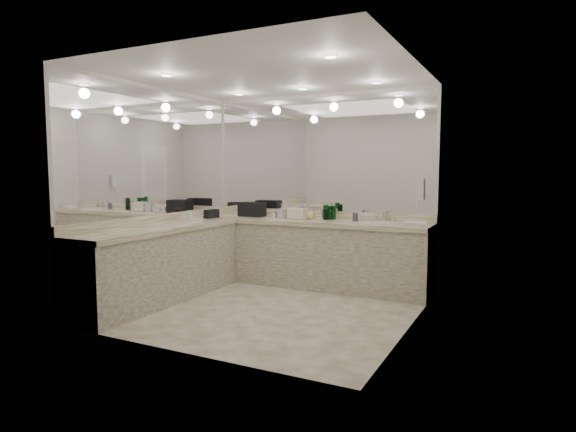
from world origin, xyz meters
The scene contains 37 objects.
floor centered at (0.00, 0.00, 0.00)m, with size 3.20×3.20×0.00m, color beige.
ceiling centered at (0.00, 0.00, 2.60)m, with size 3.20×3.20×0.00m, color white.
wall_back centered at (0.00, 1.50, 1.30)m, with size 3.20×0.02×2.60m, color beige.
wall_left centered at (-1.60, 0.00, 1.30)m, with size 0.02×3.00×2.60m, color beige.
wall_right centered at (1.60, 0.00, 1.30)m, with size 0.02×3.00×2.60m, color beige.
vanity_back_base centered at (0.00, 1.20, 0.42)m, with size 3.20×0.60×0.84m, color beige.
vanity_back_top centered at (0.00, 1.19, 0.87)m, with size 3.20×0.64×0.06m, color #F4EACE.
vanity_left_base centered at (-1.30, -0.30, 0.42)m, with size 0.60×2.40×0.84m, color beige.
vanity_left_top centered at (-1.29, -0.30, 0.87)m, with size 0.64×2.42×0.06m, color #F4EACE.
backsplash_back centered at (0.00, 1.48, 0.95)m, with size 3.20×0.04×0.10m, color #F4EACE.
backsplash_left centered at (-1.58, 0.00, 0.95)m, with size 0.04×3.00×0.10m, color #F4EACE.
mirror_back centered at (0.00, 1.49, 1.77)m, with size 3.12×0.01×1.55m, color white.
mirror_left centered at (-1.59, 0.00, 1.77)m, with size 0.01×2.92×1.55m, color white.
sink centered at (0.95, 1.20, 0.90)m, with size 0.44×0.44×0.03m, color white.
faucet centered at (0.95, 1.41, 0.97)m, with size 0.24×0.16×0.14m, color silver.
wall_phone centered at (1.56, 0.70, 1.35)m, with size 0.06×0.10×0.24m, color white.
door centered at (1.59, -0.50, 1.05)m, with size 0.02×0.82×2.10m, color white.
black_toiletry_bag centered at (-0.93, 1.24, 1.00)m, with size 0.35×0.22×0.20m, color black.
black_bag_spill centered at (-1.30, 0.77, 0.96)m, with size 0.10×0.22×0.12m, color black.
cream_cosmetic_case centered at (-0.18, 1.18, 0.97)m, with size 0.24×0.15×0.14m, color beige.
hand_towel centered at (1.42, 1.11, 0.92)m, with size 0.24×0.16×0.04m, color white.
lotion_left centered at (-1.30, 0.29, 0.97)m, with size 0.06×0.06×0.14m, color white.
soap_bottle_a centered at (-0.79, 1.23, 1.00)m, with size 0.07×0.07×0.19m, color silver.
soap_bottle_b centered at (-0.40, 1.15, 1.00)m, with size 0.09×0.09×0.20m, color #BAB1CA.
soap_bottle_c centered at (-0.03, 1.25, 0.97)m, with size 0.11×0.11×0.15m, color #F6D188.
green_bottle_0 centered at (0.26, 1.36, 0.99)m, with size 0.07×0.07×0.19m, color #0F561F.
green_bottle_1 centered at (0.19, 1.27, 1.00)m, with size 0.07×0.07×0.20m, color #0F561F.
green_bottle_2 centered at (0.24, 1.32, 0.99)m, with size 0.07×0.07×0.18m, color #0F561F.
amenity_bottle_0 centered at (0.64, 1.32, 0.97)m, with size 0.05×0.05×0.13m, color silver.
amenity_bottle_1 centered at (-0.41, 1.18, 0.95)m, with size 0.06×0.06×0.10m, color silver.
amenity_bottle_2 centered at (0.60, 1.28, 0.95)m, with size 0.07×0.07×0.11m, color #3F3F4C.
amenity_bottle_3 centered at (-0.01, 1.32, 0.95)m, with size 0.04×0.04×0.09m, color #F2D84C.
amenity_bottle_4 centered at (-0.24, 1.20, 0.95)m, with size 0.04×0.04×0.11m, color #F2D84C.
amenity_bottle_5 centered at (0.14, 1.34, 0.97)m, with size 0.06×0.06×0.13m, color #3F3F4C.
amenity_bottle_6 centered at (0.20, 1.34, 0.96)m, with size 0.05×0.05×0.13m, color white.
amenity_bottle_7 centered at (-0.56, 1.20, 0.93)m, with size 0.05×0.05×0.07m, color silver.
amenity_bottle_8 centered at (-0.59, 1.31, 0.94)m, with size 0.04×0.04×0.07m, color #3F3F4C.
Camera 1 is at (2.62, -4.66, 1.56)m, focal length 30.00 mm.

